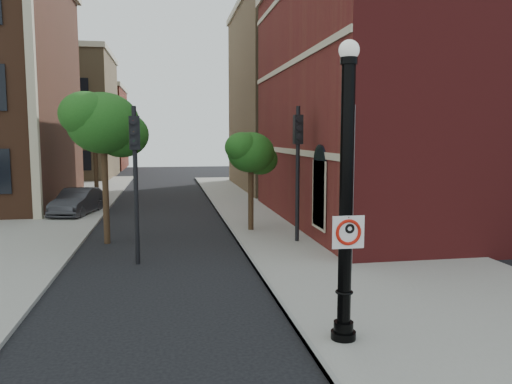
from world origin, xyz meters
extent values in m
plane|color=black|center=(0.00, 0.00, 0.00)|extent=(120.00, 120.00, 0.00)
cube|color=gray|center=(6.00, 10.00, 0.06)|extent=(8.00, 60.00, 0.12)
cube|color=gray|center=(-9.00, 18.00, 0.06)|extent=(10.00, 50.00, 0.12)
cube|color=gray|center=(2.05, 10.00, 0.07)|extent=(0.10, 60.00, 0.14)
cube|color=maroon|center=(16.00, 14.00, 6.00)|extent=(22.00, 16.00, 12.00)
cube|color=black|center=(4.96, 9.00, 2.00)|extent=(0.08, 1.40, 2.40)
cube|color=#BCB192|center=(4.97, 14.00, 3.50)|extent=(0.06, 16.00, 0.25)
cube|color=#BCB192|center=(4.97, 14.00, 7.50)|extent=(0.06, 16.00, 0.25)
cube|color=#BCB192|center=(-7.00, 17.00, 7.00)|extent=(0.40, 0.40, 14.00)
cube|color=olive|center=(-12.00, 44.00, 6.00)|extent=(12.00, 12.00, 12.00)
cube|color=maroon|center=(-12.00, 58.00, 5.00)|extent=(12.00, 12.00, 10.00)
cube|color=olive|center=(16.00, 30.00, 7.00)|extent=(22.00, 14.00, 14.00)
cylinder|color=black|center=(2.79, 0.36, 0.14)|extent=(0.51, 0.51, 0.27)
cylinder|color=black|center=(2.79, 0.36, 0.37)|extent=(0.40, 0.40, 0.23)
cylinder|color=black|center=(2.79, 0.36, 2.92)|extent=(0.27, 0.27, 5.30)
torus|color=black|center=(2.79, 0.36, 1.10)|extent=(0.37, 0.37, 0.05)
cylinder|color=black|center=(2.79, 0.36, 5.64)|extent=(0.33, 0.33, 0.14)
sphere|color=silver|center=(2.79, 0.36, 5.84)|extent=(0.40, 0.40, 0.40)
cube|color=white|center=(2.79, 0.20, 2.35)|extent=(0.65, 0.02, 0.65)
cube|color=black|center=(2.79, 0.20, 2.65)|extent=(0.65, 0.01, 0.05)
cube|color=black|center=(2.79, 0.20, 2.05)|extent=(0.65, 0.01, 0.05)
cube|color=black|center=(2.49, 0.20, 2.35)|extent=(0.05, 0.01, 0.65)
cube|color=black|center=(3.09, 0.20, 2.35)|extent=(0.05, 0.01, 0.65)
torus|color=red|center=(2.79, 0.20, 2.35)|extent=(0.52, 0.07, 0.52)
cube|color=red|center=(2.79, 0.20, 2.35)|extent=(0.37, 0.01, 0.37)
cube|color=black|center=(2.73, 0.20, 2.35)|extent=(0.06, 0.01, 0.30)
torus|color=black|center=(2.82, 0.20, 2.42)|extent=(0.20, 0.06, 0.20)
cylinder|color=black|center=(2.79, 0.20, 2.64)|extent=(0.03, 0.02, 0.03)
imported|color=#2C2C31|center=(-5.37, 18.56, 0.72)|extent=(2.42, 4.62, 1.45)
cylinder|color=black|center=(-1.68, 7.65, 2.59)|extent=(0.15, 0.15, 5.17)
cube|color=black|center=(-1.68, 7.65, 4.31)|extent=(0.36, 0.35, 1.08)
sphere|color=#E50505|center=(-1.71, 7.48, 4.69)|extent=(0.19, 0.19, 0.19)
sphere|color=#FF8C00|center=(-1.71, 7.48, 4.36)|extent=(0.19, 0.19, 0.19)
sphere|color=#00E519|center=(-1.71, 7.48, 4.04)|extent=(0.19, 0.19, 0.19)
cylinder|color=black|center=(4.29, 9.72, 2.67)|extent=(0.16, 0.16, 5.35)
cube|color=black|center=(4.29, 9.72, 4.45)|extent=(0.34, 0.32, 1.11)
sphere|color=#E50505|center=(4.29, 9.54, 4.84)|extent=(0.20, 0.20, 0.20)
sphere|color=#FF8C00|center=(4.29, 9.54, 4.51)|extent=(0.20, 0.20, 0.20)
sphere|color=#00E519|center=(4.29, 9.54, 4.18)|extent=(0.20, 0.20, 0.20)
cylinder|color=#999999|center=(4.80, 5.25, 2.57)|extent=(0.10, 0.10, 5.13)
cylinder|color=#332514|center=(-3.05, 11.11, 2.20)|extent=(0.24, 0.24, 4.39)
ellipsoid|color=#194913|center=(-3.05, 11.11, 4.70)|extent=(2.76, 2.76, 2.35)
ellipsoid|color=#194913|center=(-2.42, 11.61, 4.27)|extent=(2.13, 2.13, 1.81)
ellipsoid|color=#194913|center=(-3.61, 10.73, 5.02)|extent=(2.01, 2.01, 1.71)
cylinder|color=#332514|center=(-4.61, 20.23, 2.27)|extent=(0.24, 0.24, 4.53)
ellipsoid|color=#194913|center=(-4.61, 20.23, 4.86)|extent=(2.85, 2.85, 2.42)
ellipsoid|color=#194913|center=(-3.96, 20.75, 4.40)|extent=(2.20, 2.20, 1.87)
ellipsoid|color=#194913|center=(-5.19, 19.84, 5.18)|extent=(2.07, 2.07, 1.76)
cylinder|color=#332514|center=(2.91, 12.39, 1.64)|extent=(0.24, 0.24, 3.27)
ellipsoid|color=#194913|center=(2.91, 12.39, 3.50)|extent=(2.06, 2.06, 1.75)
ellipsoid|color=#194913|center=(3.38, 12.77, 3.18)|extent=(1.59, 1.59, 1.35)
ellipsoid|color=#194913|center=(2.49, 12.11, 3.74)|extent=(1.50, 1.50, 1.27)
camera|label=1|loc=(-0.67, -8.91, 4.23)|focal=35.00mm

